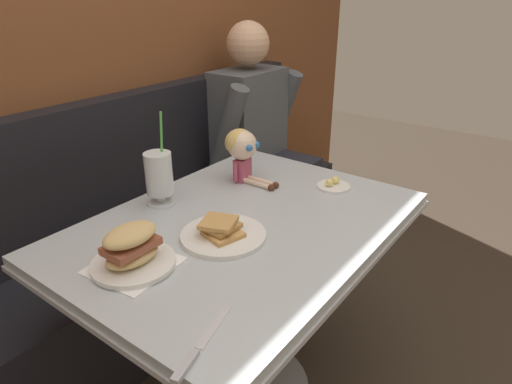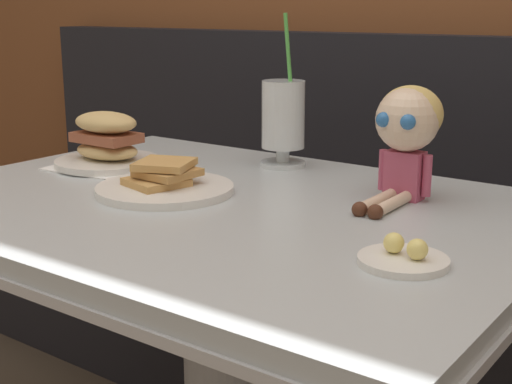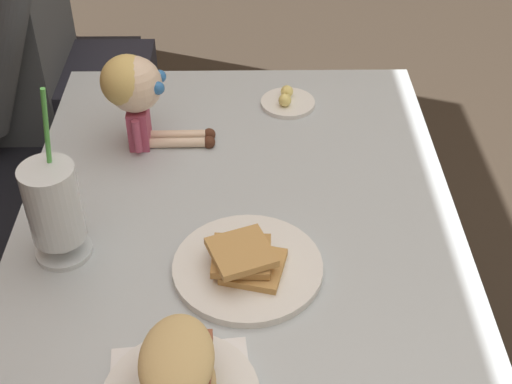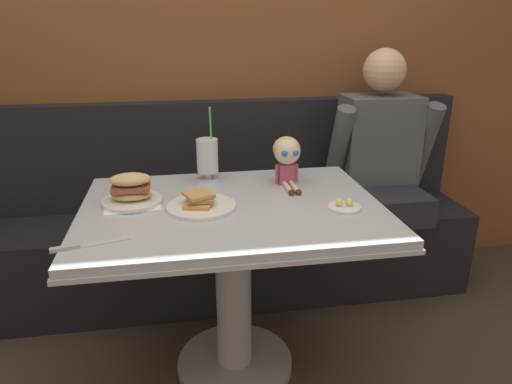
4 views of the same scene
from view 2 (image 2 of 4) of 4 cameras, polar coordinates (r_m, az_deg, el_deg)
booth_bench at (r=1.89m, az=9.43°, el=-8.74°), size 2.60×0.48×1.00m
diner_table at (r=1.32m, az=-2.80°, el=-8.95°), size 1.11×0.81×0.74m
toast_plate at (r=1.31m, az=-7.28°, el=0.60°), size 0.25×0.25×0.06m
milkshake_glass at (r=1.50m, az=2.17°, el=5.80°), size 0.10×0.10×0.32m
sandwich_plate at (r=1.54m, az=-11.75°, el=3.69°), size 0.22×0.22×0.12m
butter_saucer at (r=0.96m, az=11.64°, el=-5.10°), size 0.12×0.12×0.04m
seated_doll at (r=1.26m, az=11.90°, el=5.15°), size 0.11×0.22×0.20m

